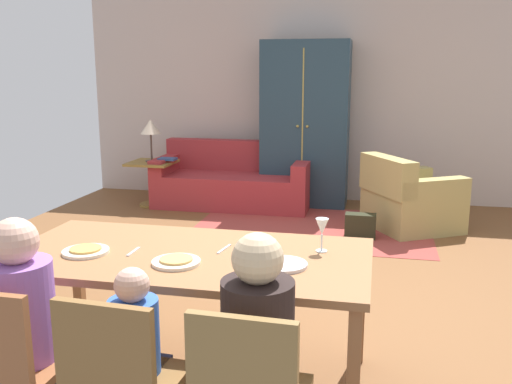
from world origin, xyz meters
TOP-DOWN VIEW (x-y plane):
  - ground_plane at (0.00, 0.47)m, footprint 6.44×6.15m
  - back_wall at (0.00, 3.60)m, footprint 6.44×0.10m
  - dining_table at (-0.20, -1.26)m, footprint 1.96×0.98m
  - plate_near_man at (-0.74, -1.38)m, footprint 0.25×0.25m
  - pizza_near_man at (-0.74, -1.38)m, footprint 0.17×0.17m
  - plate_near_child at (-0.20, -1.44)m, footprint 0.25×0.25m
  - pizza_near_child at (-0.20, -1.44)m, footprint 0.17×0.17m
  - plate_near_woman at (0.34, -1.36)m, footprint 0.25×0.25m
  - wine_glass at (0.51, -1.08)m, footprint 0.07×0.07m
  - fork at (-0.49, -1.31)m, footprint 0.02×0.15m
  - knife at (-0.02, -1.16)m, footprint 0.04×0.17m
  - dining_chair_man at (-0.74, -2.11)m, footprint 0.42×0.42m
  - person_man at (-0.74, -1.93)m, footprint 0.30×0.40m
  - dining_chair_child at (-0.20, -2.11)m, footprint 0.44×0.44m
  - person_child at (-0.20, -1.94)m, footprint 0.22×0.29m
  - person_woman at (0.34, -1.93)m, footprint 0.30×0.40m
  - area_rug at (0.10, 2.07)m, footprint 2.60×1.80m
  - couch at (-1.02, 2.93)m, footprint 1.98×0.86m
  - armchair at (1.15, 2.25)m, footprint 1.18×1.17m
  - armoire at (-0.14, 3.21)m, footprint 1.10×0.59m
  - side_table at (-2.05, 2.67)m, footprint 0.56×0.56m
  - table_lamp at (-2.05, 2.67)m, footprint 0.26×0.26m
  - book_lower at (-1.85, 2.71)m, footprint 0.22×0.16m
  - book_upper at (-1.83, 2.67)m, footprint 0.22×0.16m
  - handbag at (0.64, 1.77)m, footprint 0.32×0.16m

SIDE VIEW (x-z plane):
  - ground_plane at x=0.00m, z-range -0.02..0.00m
  - area_rug at x=0.10m, z-range 0.00..0.01m
  - handbag at x=0.64m, z-range 0.00..0.26m
  - couch at x=-1.02m, z-range -0.11..0.71m
  - armchair at x=1.15m, z-range -0.09..0.73m
  - side_table at x=-2.05m, z-range 0.09..0.67m
  - person_child at x=-0.20m, z-range -0.03..0.89m
  - dining_chair_man at x=-0.74m, z-range 0.06..0.93m
  - dining_chair_child at x=-0.20m, z-range 0.06..0.93m
  - person_man at x=-0.74m, z-range -0.04..1.07m
  - person_woman at x=0.34m, z-range -0.04..1.07m
  - book_lower at x=-1.85m, z-range 0.58..0.61m
  - book_upper at x=-1.83m, z-range 0.61..0.64m
  - dining_table at x=-0.20m, z-range 0.31..1.07m
  - fork at x=-0.49m, z-range 0.76..0.77m
  - knife at x=-0.02m, z-range 0.76..0.77m
  - plate_near_man at x=-0.74m, z-range 0.76..0.78m
  - plate_near_child at x=-0.20m, z-range 0.76..0.78m
  - plate_near_woman at x=0.34m, z-range 0.76..0.78m
  - pizza_near_man at x=-0.74m, z-range 0.78..0.79m
  - pizza_near_child at x=-0.20m, z-range 0.78..0.79m
  - wine_glass at x=0.51m, z-range 0.80..0.99m
  - table_lamp at x=-2.05m, z-range 0.74..1.28m
  - armoire at x=-0.14m, z-range 0.00..2.10m
  - back_wall at x=0.00m, z-range 0.00..2.70m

